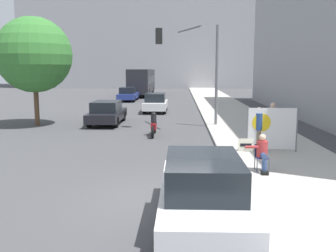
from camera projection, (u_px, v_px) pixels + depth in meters
ground_plane at (164, 201)px, 9.55m from camera, size 160.00×160.00×0.00m
sidewalk_curb at (238, 120)px, 24.23m from camera, size 4.38×90.00×0.14m
seated_protester at (262, 152)px, 11.74m from camera, size 0.96×0.77×1.18m
jogger_on_sidewalk at (258, 129)px, 14.59m from camera, size 0.34×0.34×1.73m
pedestrian_behind at (272, 122)px, 16.41m from camera, size 0.34×0.34×1.75m
protest_banner at (272, 129)px, 14.47m from camera, size 1.96×0.06×1.72m
traffic_light_pole at (195, 57)px, 20.86m from camera, size 3.52×3.28×5.67m
parked_car_curbside at (203, 192)px, 7.93m from camera, size 1.78×4.56×1.53m
car_on_road_nearest at (107, 113)px, 22.80m from camera, size 1.79×4.56×1.42m
car_on_road_midblock at (155, 103)px, 29.17m from camera, size 1.74×4.11×1.48m
car_on_road_distant at (128, 94)px, 39.43m from camera, size 1.78×4.73×1.46m
city_bus_on_road at (142, 80)px, 47.61m from camera, size 2.50×11.49×3.31m
motorcycle_on_road at (154, 125)px, 18.89m from camera, size 0.28×2.18×1.20m
street_tree_near_curb at (34, 55)px, 21.68m from camera, size 4.37×4.37×6.34m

